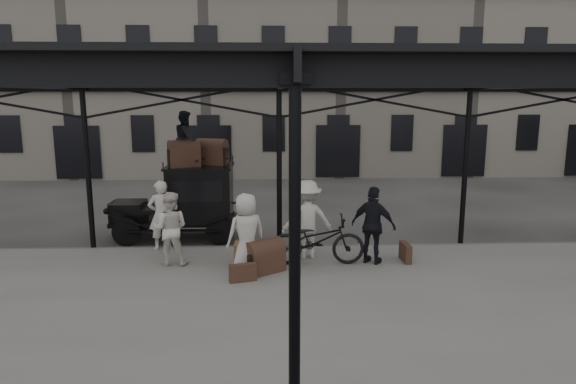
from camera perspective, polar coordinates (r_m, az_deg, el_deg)
The scene contains 18 objects.
ground at distance 12.18m, azimuth -0.73°, elevation -9.31°, with size 120.00×120.00×0.00m, color #383533.
platform at distance 10.30m, azimuth -0.42°, elevation -12.74°, with size 28.00×8.00×0.15m, color slate.
canopy at distance 9.73m, azimuth -0.51°, elevation 13.21°, with size 22.50×9.00×4.74m.
building_frontage at distance 29.57m, azimuth -1.75°, elevation 16.24°, with size 64.00×8.00×14.00m, color slate.
taxi at distance 15.20m, azimuth -10.86°, elevation -0.72°, with size 3.65×1.55×2.18m.
porter_left at distance 13.89m, azimuth -13.93°, elevation -2.49°, with size 0.67×0.44×1.84m, color beige.
porter_midleft at distance 12.62m, azimuth -12.96°, elevation -3.94°, with size 0.86×0.67×1.78m, color silver.
porter_centre at distance 11.77m, azimuth -4.65°, elevation -4.58°, with size 0.90×0.59×1.85m, color beige.
porter_official at distance 12.50m, azimuth 9.46°, elevation -3.68°, with size 1.11×0.46×1.89m, color black.
porter_right at distance 12.79m, azimuth 2.15°, elevation -3.04°, with size 1.27×0.73×1.96m, color beige.
bicycle at distance 12.38m, azimuth 3.26°, elevation -5.37°, with size 0.79×2.26×1.19m, color black.
porter_roof at distance 14.86m, azimuth -11.28°, elevation 5.85°, with size 0.76×0.59×1.56m, color black.
steamer_trunk_roof_near at distance 14.77m, azimuth -11.49°, elevation 3.99°, with size 0.85×0.52×0.63m, color #4D3023, non-canonical shape.
steamer_trunk_roof_far at distance 15.11m, azimuth -8.41°, elevation 4.24°, with size 0.85×0.52×0.63m, color #4D3023, non-canonical shape.
steamer_trunk_platform at distance 11.94m, azimuth -2.66°, elevation -7.37°, with size 0.87×0.53×0.64m, color #4D3023, non-canonical shape.
wicker_hamper at distance 12.59m, azimuth -4.58°, elevation -6.75°, with size 0.60×0.45×0.50m, color brown.
suitcase_upright at distance 13.00m, azimuth 12.91°, elevation -6.54°, with size 0.15×0.60×0.45m, color #4D3023.
suitcase_flat at distance 11.40m, azimuth -5.04°, elevation -8.92°, with size 0.60×0.15×0.40m, color #4D3023.
Camera 1 is at (-0.30, -11.44, 4.19)m, focal length 32.00 mm.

